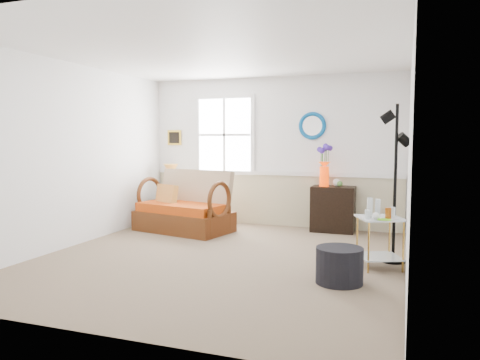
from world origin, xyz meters
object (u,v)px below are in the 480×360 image
(loveseat, at_px, (184,201))
(floor_lamp, at_px, (395,184))
(ottoman, at_px, (339,265))
(cabinet, at_px, (333,209))
(side_table, at_px, (379,243))
(lamp_stand, at_px, (170,206))

(loveseat, height_order, floor_lamp, floor_lamp)
(ottoman, bearing_deg, cabinet, 99.70)
(loveseat, relative_size, side_table, 2.52)
(lamp_stand, height_order, side_table, side_table)
(lamp_stand, relative_size, floor_lamp, 0.29)
(side_table, bearing_deg, ottoman, -115.89)
(lamp_stand, bearing_deg, side_table, -27.06)
(loveseat, distance_m, cabinet, 2.48)
(lamp_stand, height_order, floor_lamp, floor_lamp)
(cabinet, relative_size, ottoman, 1.50)
(side_table, xyz_separation_m, floor_lamp, (0.15, 0.34, 0.67))
(side_table, xyz_separation_m, ottoman, (-0.37, -0.75, -0.11))
(cabinet, bearing_deg, lamp_stand, -178.66)
(side_table, bearing_deg, lamp_stand, 152.94)
(loveseat, height_order, side_table, loveseat)
(side_table, distance_m, ottoman, 0.85)
(loveseat, xyz_separation_m, side_table, (3.18, -1.23, -0.20))
(side_table, relative_size, floor_lamp, 0.31)
(side_table, bearing_deg, cabinet, 112.47)
(cabinet, bearing_deg, ottoman, -80.72)
(loveseat, distance_m, ottoman, 3.46)
(loveseat, xyz_separation_m, lamp_stand, (-0.63, 0.72, -0.21))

